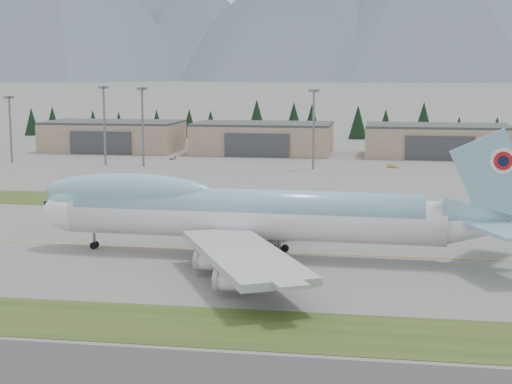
% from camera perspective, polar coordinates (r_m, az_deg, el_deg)
% --- Properties ---
extents(ground, '(7000.00, 7000.00, 0.00)m').
position_cam_1_polar(ground, '(128.40, -3.18, -4.22)').
color(ground, slate).
rests_on(ground, ground).
extents(grass_strip_near, '(400.00, 14.00, 0.08)m').
position_cam_1_polar(grass_strip_near, '(93.02, -8.31, -9.41)').
color(grass_strip_near, '#314719').
rests_on(grass_strip_near, ground).
extents(grass_strip_far, '(400.00, 18.00, 0.08)m').
position_cam_1_polar(grass_strip_far, '(171.75, 0.06, -0.87)').
color(grass_strip_far, '#314719').
rests_on(grass_strip_far, ground).
extents(taxiway_line_main, '(400.00, 0.40, 0.02)m').
position_cam_1_polar(taxiway_line_main, '(128.40, -3.18, -4.22)').
color(taxiway_line_main, yellow).
rests_on(taxiway_line_main, ground).
extents(boeing_747_freighter, '(78.04, 67.83, 20.69)m').
position_cam_1_polar(boeing_747_freighter, '(123.07, -0.60, -1.53)').
color(boeing_747_freighter, white).
rests_on(boeing_747_freighter, ground).
extents(hangar_left, '(48.00, 26.60, 10.80)m').
position_cam_1_polar(hangar_left, '(289.80, -10.34, 4.03)').
color(hangar_left, gray).
rests_on(hangar_left, ground).
extents(hangar_center, '(48.00, 26.60, 10.80)m').
position_cam_1_polar(hangar_center, '(276.25, 0.50, 3.95)').
color(hangar_center, gray).
rests_on(hangar_center, ground).
extents(hangar_right, '(48.00, 26.60, 10.80)m').
position_cam_1_polar(hangar_right, '(273.58, 13.04, 3.67)').
color(hangar_right, gray).
rests_on(hangar_right, ground).
extents(floodlight_masts, '(193.58, 5.89, 24.34)m').
position_cam_1_polar(floodlight_masts, '(232.42, 2.55, 5.69)').
color(floodlight_masts, slate).
rests_on(floodlight_masts, ground).
extents(service_vehicle_a, '(1.74, 3.69, 1.22)m').
position_cam_1_polar(service_vehicle_a, '(259.53, -6.06, 2.38)').
color(service_vehicle_a, silver).
rests_on(service_vehicle_a, ground).
extents(service_vehicle_b, '(3.51, 2.23, 1.09)m').
position_cam_1_polar(service_vehicle_b, '(239.07, 9.90, 1.75)').
color(service_vehicle_b, gold).
rests_on(service_vehicle_b, ground).
extents(service_vehicle_c, '(2.30, 4.32, 1.19)m').
position_cam_1_polar(service_vehicle_c, '(255.64, 15.12, 2.03)').
color(service_vehicle_c, '#A0A0A5').
rests_on(service_vehicle_c, ground).
extents(conifer_belt, '(270.90, 15.33, 16.86)m').
position_cam_1_polar(conifer_belt, '(335.06, 5.03, 5.06)').
color(conifer_belt, black).
rests_on(conifer_belt, ground).
extents(mountain_ridge_front, '(4214.50, 1186.58, 480.53)m').
position_cam_1_polar(mountain_ridge_front, '(2326.13, 9.74, 13.35)').
color(mountain_ridge_front, '#4A5963').
rests_on(mountain_ridge_front, ground).
extents(mountain_ridge_rear, '(4410.83, 1078.20, 539.10)m').
position_cam_1_polar(mountain_ridge_rear, '(3033.67, 11.84, 13.15)').
color(mountain_ridge_rear, '#4A5963').
rests_on(mountain_ridge_rear, ground).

